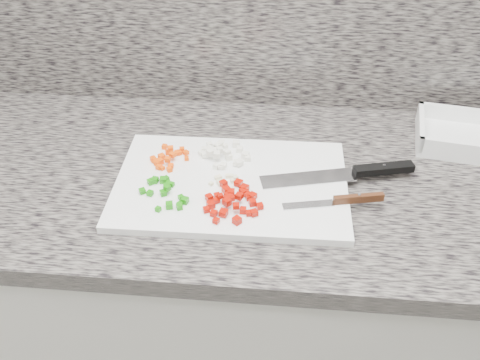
% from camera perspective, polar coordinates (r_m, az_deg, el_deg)
% --- Properties ---
extents(cabinet, '(3.92, 0.62, 0.86)m').
position_cam_1_polar(cabinet, '(1.47, 2.72, -14.02)').
color(cabinet, silver).
rests_on(cabinet, ground).
extents(countertop, '(3.96, 0.64, 0.04)m').
position_cam_1_polar(countertop, '(1.15, 3.37, -0.05)').
color(countertop, '#66615A').
rests_on(countertop, cabinet).
extents(cutting_board, '(0.47, 0.32, 0.02)m').
position_cam_1_polar(cutting_board, '(1.09, -0.95, -0.45)').
color(cutting_board, white).
rests_on(cutting_board, countertop).
extents(carrot_pile, '(0.08, 0.09, 0.02)m').
position_cam_1_polar(carrot_pile, '(1.15, -7.79, 2.38)').
color(carrot_pile, '#FB4D05').
rests_on(carrot_pile, cutting_board).
extents(onion_pile, '(0.12, 0.10, 0.02)m').
position_cam_1_polar(onion_pile, '(1.15, -1.73, 2.90)').
color(onion_pile, white).
rests_on(onion_pile, cutting_board).
extents(green_pepper_pile, '(0.10, 0.11, 0.02)m').
position_cam_1_polar(green_pepper_pile, '(1.06, -7.97, -1.19)').
color(green_pepper_pile, '#19810B').
rests_on(green_pepper_pile, cutting_board).
extents(red_pepper_pile, '(0.12, 0.13, 0.02)m').
position_cam_1_polar(red_pepper_pile, '(1.03, -0.74, -2.13)').
color(red_pepper_pile, '#AD0E02').
rests_on(red_pepper_pile, cutting_board).
extents(garlic_pile, '(0.06, 0.05, 0.01)m').
position_cam_1_polar(garlic_pile, '(1.08, -1.68, -0.01)').
color(garlic_pile, beige).
rests_on(garlic_pile, cutting_board).
extents(chef_knife, '(0.32, 0.11, 0.02)m').
position_cam_1_polar(chef_knife, '(1.13, 12.46, 0.83)').
color(chef_knife, silver).
rests_on(chef_knife, cutting_board).
extents(paring_knife, '(0.20, 0.06, 0.02)m').
position_cam_1_polar(paring_knife, '(1.05, 11.22, -2.12)').
color(paring_knife, silver).
rests_on(paring_knife, cutting_board).
extents(tray, '(0.26, 0.20, 0.05)m').
position_cam_1_polar(tray, '(1.32, 23.30, 4.16)').
color(tray, white).
rests_on(tray, countertop).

